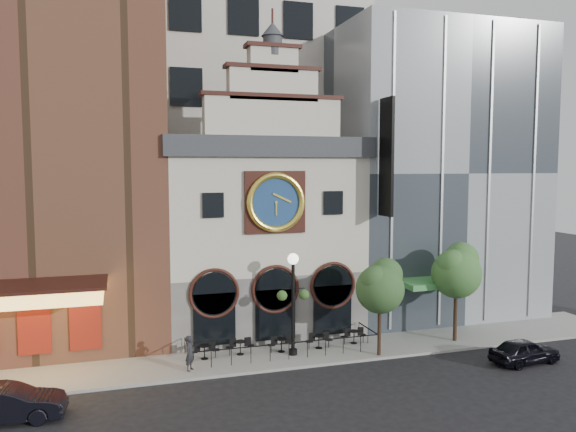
# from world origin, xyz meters

# --- Properties ---
(ground) EXTENTS (120.00, 120.00, 0.00)m
(ground) POSITION_xyz_m (0.00, 0.00, 0.00)
(ground) COLOR black
(ground) RESTS_ON ground
(sidewalk) EXTENTS (44.00, 5.00, 0.15)m
(sidewalk) POSITION_xyz_m (0.00, 2.50, 0.07)
(sidewalk) COLOR gray
(sidewalk) RESTS_ON ground
(clock_building) EXTENTS (12.60, 8.78, 18.65)m
(clock_building) POSITION_xyz_m (0.00, 7.82, 6.69)
(clock_building) COLOR #605E5B
(clock_building) RESTS_ON ground
(theater_building) EXTENTS (14.00, 15.60, 25.00)m
(theater_building) POSITION_xyz_m (-13.00, 9.96, 12.60)
(theater_building) COLOR brown
(theater_building) RESTS_ON ground
(retail_building) EXTENTS (14.00, 14.40, 20.00)m
(retail_building) POSITION_xyz_m (12.99, 9.99, 10.14)
(retail_building) COLOR gray
(retail_building) RESTS_ON ground
(office_tower) EXTENTS (20.00, 16.00, 40.00)m
(office_tower) POSITION_xyz_m (0.00, 20.00, 20.00)
(office_tower) COLOR #BAB3A8
(office_tower) RESTS_ON ground
(cafe_railing) EXTENTS (10.60, 2.60, 0.90)m
(cafe_railing) POSITION_xyz_m (0.00, 2.50, 0.60)
(cafe_railing) COLOR black
(cafe_railing) RESTS_ON sidewalk
(bistro_0) EXTENTS (1.58, 0.68, 0.90)m
(bistro_0) POSITION_xyz_m (-4.38, 2.59, 0.61)
(bistro_0) COLOR black
(bistro_0) RESTS_ON sidewalk
(bistro_1) EXTENTS (1.58, 0.68, 0.90)m
(bistro_1) POSITION_xyz_m (-2.36, 2.75, 0.61)
(bistro_1) COLOR black
(bistro_1) RESTS_ON sidewalk
(bistro_2) EXTENTS (1.58, 0.68, 0.90)m
(bistro_2) POSITION_xyz_m (-0.04, 2.52, 0.61)
(bistro_2) COLOR black
(bistro_2) RESTS_ON sidewalk
(bistro_3) EXTENTS (1.58, 0.68, 0.90)m
(bistro_3) POSITION_xyz_m (2.20, 2.47, 0.61)
(bistro_3) COLOR black
(bistro_3) RESTS_ON sidewalk
(bistro_4) EXTENTS (1.58, 0.68, 0.90)m
(bistro_4) POSITION_xyz_m (4.50, 2.71, 0.61)
(bistro_4) COLOR black
(bistro_4) RESTS_ON sidewalk
(car_right) EXTENTS (4.11, 1.95, 1.36)m
(car_right) POSITION_xyz_m (12.10, -2.72, 0.68)
(car_right) COLOR black
(car_right) RESTS_ON ground
(car_left) EXTENTS (4.73, 1.92, 1.53)m
(car_left) POSITION_xyz_m (-13.34, -2.20, 0.76)
(car_left) COLOR black
(car_left) RESTS_ON ground
(pedestrian) EXTENTS (0.73, 0.79, 1.82)m
(pedestrian) POSITION_xyz_m (-5.34, 1.11, 1.06)
(pedestrian) COLOR black
(pedestrian) RESTS_ON sidewalk
(lamppost) EXTENTS (1.82, 0.70, 5.71)m
(lamppost) POSITION_xyz_m (0.44, 1.87, 3.68)
(lamppost) COLOR black
(lamppost) RESTS_ON sidewalk
(tree_left) EXTENTS (2.79, 2.69, 5.38)m
(tree_left) POSITION_xyz_m (5.04, 0.43, 4.09)
(tree_left) COLOR #382619
(tree_left) RESTS_ON sidewalk
(tree_right) EXTENTS (3.06, 2.95, 5.90)m
(tree_right) POSITION_xyz_m (10.59, 1.49, 4.48)
(tree_right) COLOR #382619
(tree_right) RESTS_ON sidewalk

